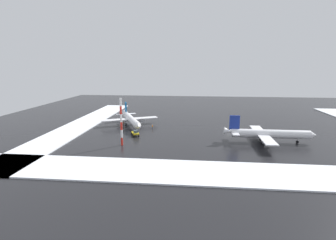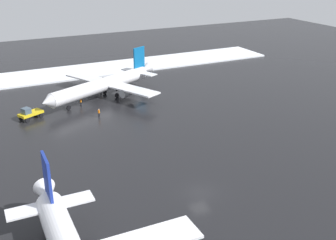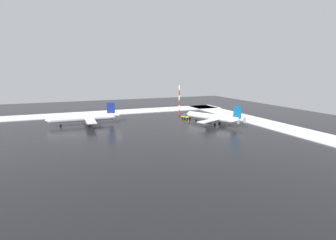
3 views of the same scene
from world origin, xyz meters
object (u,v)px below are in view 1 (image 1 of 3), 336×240
object	(u,v)px
ground_crew_by_nose_gear	(134,127)
ground_crew_mid_apron	(124,123)
ground_crew_beside_wing	(152,127)
antenna_mast	(121,122)
pushback_tug	(135,133)
airplane_parked_starboard	(268,134)
airplane_parked_portside	(131,119)

from	to	relation	value
ground_crew_by_nose_gear	ground_crew_mid_apron	bearing A→B (deg)	-149.42
ground_crew_beside_wing	antenna_mast	size ratio (longest dim) A/B	0.10
ground_crew_by_nose_gear	ground_crew_beside_wing	xyz separation A→B (m)	(7.85, 1.49, 0.00)
ground_crew_mid_apron	ground_crew_beside_wing	xyz separation A→B (m)	(14.26, -4.93, 0.00)
pushback_tug	ground_crew_beside_wing	xyz separation A→B (m)	(4.78, 12.42, -0.31)
airplane_parked_starboard	pushback_tug	world-z (taller)	airplane_parked_starboard
ground_crew_mid_apron	antenna_mast	xyz separation A→B (m)	(7.57, -29.70, 7.30)
airplane_parked_starboard	ground_crew_by_nose_gear	distance (m)	54.40
airplane_parked_portside	ground_crew_by_nose_gear	bearing A→B (deg)	0.09
antenna_mast	airplane_parked_portside	bearing A→B (deg)	97.91
airplane_parked_portside	ground_crew_by_nose_gear	xyz separation A→B (m)	(2.93, -6.17, -2.14)
ground_crew_by_nose_gear	antenna_mast	xyz separation A→B (m)	(1.16, -23.29, 7.30)
pushback_tug	ground_crew_by_nose_gear	distance (m)	11.36
pushback_tug	ground_crew_by_nose_gear	bearing A→B (deg)	169.90
ground_crew_mid_apron	pushback_tug	bearing A→B (deg)	-38.79
airplane_parked_starboard	ground_crew_mid_apron	size ratio (longest dim) A/B	18.92
pushback_tug	ground_crew_beside_wing	bearing A→B (deg)	133.15
airplane_parked_portside	pushback_tug	distance (m)	18.22
airplane_parked_starboard	ground_crew_by_nose_gear	xyz separation A→B (m)	(-52.39, 14.49, -2.21)
airplane_parked_starboard	ground_crew_mid_apron	distance (m)	62.44
airplane_parked_portside	ground_crew_mid_apron	distance (m)	4.09
antenna_mast	pushback_tug	bearing A→B (deg)	81.19
pushback_tug	ground_crew_mid_apron	world-z (taller)	pushback_tug
ground_crew_mid_apron	antenna_mast	size ratio (longest dim) A/B	0.10
airplane_parked_starboard	ground_crew_by_nose_gear	bearing A→B (deg)	165.08
airplane_parked_portside	antenna_mast	size ratio (longest dim) A/B	1.80
airplane_parked_portside	ground_crew_beside_wing	bearing A→B (deg)	41.19
airplane_parked_portside	ground_crew_by_nose_gear	distance (m)	7.16
pushback_tug	antenna_mast	world-z (taller)	antenna_mast
pushback_tug	ground_crew_mid_apron	distance (m)	19.77
ground_crew_beside_wing	ground_crew_by_nose_gear	bearing A→B (deg)	-151.33
ground_crew_by_nose_gear	ground_crew_mid_apron	world-z (taller)	same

